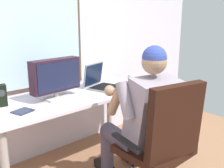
{
  "coord_description": "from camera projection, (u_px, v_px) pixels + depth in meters",
  "views": [
    {
      "loc": [
        -1.19,
        -0.4,
        1.44
      ],
      "look_at": [
        0.28,
        1.2,
        0.89
      ],
      "focal_mm": 41.93,
      "sensor_mm": 36.0,
      "label": 1
    }
  ],
  "objects": [
    {
      "name": "laptop",
      "position": [
        100.0,
        81.0,
        2.74
      ],
      "size": [
        0.38,
        0.37,
        0.25
      ],
      "color": "gray",
      "rests_on": "desk"
    },
    {
      "name": "wall_rear",
      "position": [
        33.0,
        23.0,
        2.54
      ],
      "size": [
        5.02,
        0.08,
        2.78
      ],
      "color": "silver",
      "rests_on": "ground"
    },
    {
      "name": "person_seated",
      "position": [
        142.0,
        117.0,
        2.16
      ],
      "size": [
        0.59,
        0.83,
        1.25
      ],
      "color": "#484152",
      "rests_on": "ground"
    },
    {
      "name": "desk",
      "position": [
        71.0,
        105.0,
        2.51
      ],
      "size": [
        1.65,
        0.72,
        0.73
      ],
      "color": "gray",
      "rests_on": "ground"
    },
    {
      "name": "cd_case",
      "position": [
        23.0,
        111.0,
        2.04
      ],
      "size": [
        0.17,
        0.16,
        0.01
      ],
      "color": "#1F2438",
      "rests_on": "desk"
    },
    {
      "name": "crt_monitor",
      "position": [
        56.0,
        76.0,
        2.34
      ],
      "size": [
        0.48,
        0.22,
        0.36
      ],
      "color": "beige",
      "rests_on": "desk"
    },
    {
      "name": "office_chair",
      "position": [
        164.0,
        139.0,
        1.97
      ],
      "size": [
        0.64,
        0.6,
        1.01
      ],
      "color": "black",
      "rests_on": "ground"
    },
    {
      "name": "desk_speaker",
      "position": [
        1.0,
        95.0,
        2.15
      ],
      "size": [
        0.09,
        0.08,
        0.18
      ],
      "color": "black",
      "rests_on": "desk"
    },
    {
      "name": "wine_glass",
      "position": [
        131.0,
        78.0,
        2.74
      ],
      "size": [
        0.07,
        0.07,
        0.14
      ],
      "color": "silver",
      "rests_on": "desk"
    }
  ]
}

